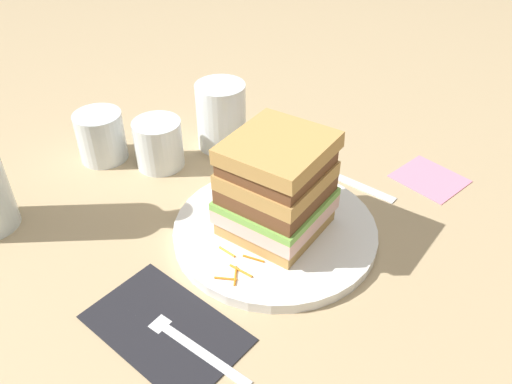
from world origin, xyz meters
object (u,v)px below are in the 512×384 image
object	(u,v)px
main_plate	(275,230)
empty_tumbler_1	(101,136)
sandwich	(276,187)
knife	(336,176)
napkin_dark	(165,328)
napkin_pink	(430,178)
fork	(181,337)
juice_glass	(221,120)
empty_tumbler_0	(159,144)

from	to	relation	value
main_plate	empty_tumbler_1	distance (m)	0.31
sandwich	knife	xyz separation A→B (m)	(0.16, 0.00, -0.07)
napkin_dark	napkin_pink	bearing A→B (deg)	-15.21
fork	empty_tumbler_1	xyz separation A→B (m)	(0.17, 0.33, 0.03)
juice_glass	empty_tumbler_0	size ratio (longest dim) A/B	1.43
knife	empty_tumbler_0	size ratio (longest dim) A/B	2.78
main_plate	napkin_pink	size ratio (longest dim) A/B	2.82
sandwich	napkin_pink	distance (m)	0.27
fork	napkin_dark	bearing A→B (deg)	90.34
napkin_dark	knife	size ratio (longest dim) A/B	0.83
fork	napkin_pink	xyz separation A→B (m)	(0.42, -0.09, -0.00)
empty_tumbler_0	empty_tumbler_1	world-z (taller)	empty_tumbler_1
empty_tumbler_1	knife	bearing A→B (deg)	-60.93
knife	juice_glass	size ratio (longest dim) A/B	1.94
fork	napkin_pink	world-z (taller)	fork
sandwich	fork	distance (m)	0.20
sandwich	fork	world-z (taller)	sandwich
juice_glass	napkin_pink	xyz separation A→B (m)	(0.11, -0.30, -0.04)
knife	napkin_dark	bearing A→B (deg)	179.52
knife	napkin_pink	distance (m)	0.13
fork	knife	bearing A→B (deg)	3.26
juice_glass	napkin_pink	distance (m)	0.32
knife	empty_tumbler_0	world-z (taller)	empty_tumbler_0
main_plate	knife	bearing A→B (deg)	1.05
sandwich	juice_glass	bearing A→B (deg)	57.25
sandwich	empty_tumbler_0	bearing A→B (deg)	83.88
fork	juice_glass	size ratio (longest dim) A/B	1.61
sandwich	juice_glass	distance (m)	0.23
napkin_dark	juice_glass	world-z (taller)	juice_glass
fork	empty_tumbler_0	distance (m)	0.32
knife	empty_tumbler_1	bearing A→B (deg)	119.07
sandwich	empty_tumbler_0	xyz separation A→B (m)	(0.02, 0.23, -0.04)
fork	empty_tumbler_1	bearing A→B (deg)	62.14
main_plate	napkin_pink	xyz separation A→B (m)	(0.23, -0.11, -0.01)
knife	fork	bearing A→B (deg)	-176.74
napkin_dark	fork	xyz separation A→B (m)	(0.00, -0.02, 0.00)
sandwich	fork	bearing A→B (deg)	-174.97
napkin_dark	empty_tumbler_1	bearing A→B (deg)	60.41
sandwich	main_plate	bearing A→B (deg)	57.76
main_plate	empty_tumbler_0	world-z (taller)	empty_tumbler_0
sandwich	knife	world-z (taller)	sandwich
fork	juice_glass	xyz separation A→B (m)	(0.31, 0.21, 0.04)
napkin_pink	empty_tumbler_1	bearing A→B (deg)	120.60
sandwich	empty_tumbler_0	distance (m)	0.23
main_plate	empty_tumbler_1	bearing A→B (deg)	92.70
napkin_dark	knife	xyz separation A→B (m)	(0.34, -0.00, 0.00)
empty_tumbler_0	napkin_pink	world-z (taller)	empty_tumbler_0
main_plate	juice_glass	bearing A→B (deg)	57.25
sandwich	empty_tumbler_0	world-z (taller)	sandwich
empty_tumbler_0	empty_tumbler_1	bearing A→B (deg)	115.39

